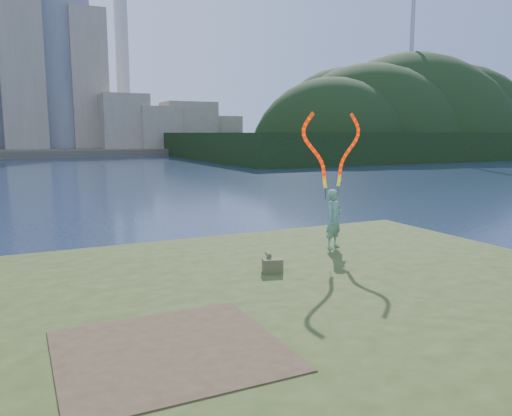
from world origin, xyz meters
TOP-DOWN VIEW (x-y plane):
  - ground at (0.00, 0.00)m, footprint 320.00×320.00m
  - grassy_knoll at (0.00, -2.30)m, footprint 20.00×18.00m
  - dirt_patch at (-2.20, -3.20)m, footprint 3.20×3.00m
  - far_shore at (0.00, 95.00)m, footprint 320.00×40.00m
  - wooded_hill at (59.57, 59.96)m, footprint 78.00×50.00m
  - woman_with_ribbons at (3.73, 1.29)m, footprint 1.89×0.86m
  - canvas_bag at (1.08, -0.16)m, footprint 0.51×0.58m

SIDE VIEW (x-z plane):
  - ground at x=0.00m, z-range 0.00..0.00m
  - wooded_hill at x=59.57m, z-range -31.34..31.66m
  - grassy_knoll at x=0.00m, z-range -0.06..0.74m
  - far_shore at x=0.00m, z-range 0.00..1.20m
  - dirt_patch at x=-2.20m, z-range 0.80..0.82m
  - canvas_bag at x=1.08m, z-range 0.76..1.19m
  - woman_with_ribbons at x=3.73m, z-range 0.20..4.22m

